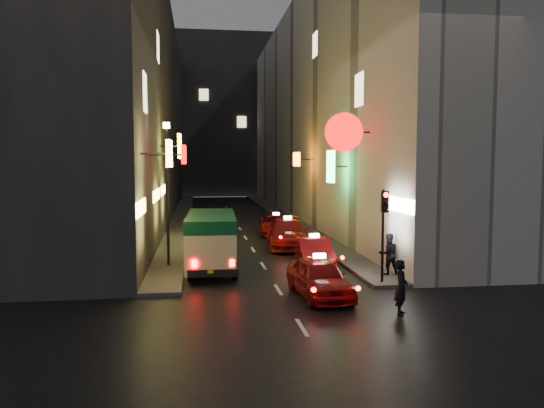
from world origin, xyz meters
name	(u,v)px	position (x,y,z in m)	size (l,w,h in m)	color
ground	(339,387)	(0.00, 0.00, 0.00)	(120.00, 120.00, 0.00)	black
building_left	(133,108)	(-8.00, 33.99, 9.00)	(7.61, 52.00, 18.00)	#3D3A37
building_right	(326,111)	(8.00, 34.00, 9.00)	(8.12, 52.00, 18.00)	beige
building_far	(218,117)	(0.00, 66.00, 11.00)	(30.00, 10.00, 22.00)	#323237
sidewalk_left	(182,217)	(-4.25, 34.00, 0.07)	(1.50, 52.00, 0.15)	#494644
sidewalk_right	(283,216)	(4.25, 34.00, 0.07)	(1.50, 52.00, 0.15)	#494644
minibus	(211,235)	(-2.34, 12.20, 1.55)	(2.21, 5.78, 2.46)	beige
taxi_near	(319,274)	(1.27, 7.31, 0.79)	(2.47, 5.11, 1.74)	maroon
taxi_second	(314,250)	(2.23, 12.50, 0.77)	(2.41, 5.00, 1.71)	maroon
taxi_third	(288,231)	(1.98, 18.07, 0.90)	(2.78, 5.85, 1.98)	maroon
taxi_far	(276,223)	(2.09, 23.15, 0.74)	(2.32, 4.78, 1.64)	maroon
pedestrian_crossing	(401,284)	(3.26, 4.85, 0.96)	(0.63, 0.41, 1.92)	black
pedestrian_sidewalk	(388,251)	(4.69, 9.82, 1.09)	(0.71, 0.44, 1.89)	black
traffic_light	(384,216)	(4.00, 8.47, 2.69)	(0.26, 0.43, 3.50)	black
lamp_post	(167,184)	(-4.20, 13.00, 3.72)	(0.28, 0.28, 6.22)	black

